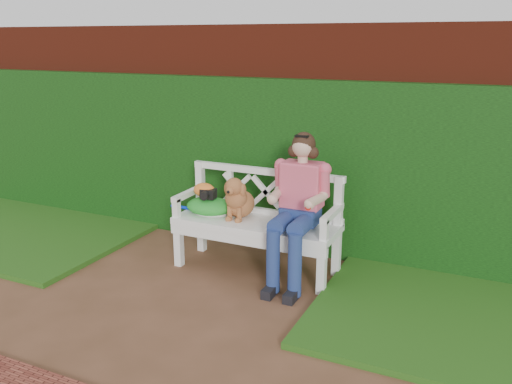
% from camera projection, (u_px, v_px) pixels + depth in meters
% --- Properties ---
extents(ground, '(60.00, 60.00, 0.00)m').
position_uv_depth(ground, '(157.00, 310.00, 4.27)').
color(ground, '#543521').
extents(brick_wall, '(10.00, 0.30, 2.20)m').
position_uv_depth(brick_wall, '(258.00, 135.00, 5.62)').
color(brick_wall, '#611D0F').
rests_on(brick_wall, ground).
extents(ivy_hedge, '(10.00, 0.18, 1.70)m').
position_uv_depth(ivy_hedge, '(249.00, 163.00, 5.50)').
color(ivy_hedge, '#195D14').
rests_on(ivy_hedge, ground).
extents(grass_left, '(2.60, 2.00, 0.05)m').
position_uv_depth(grass_left, '(25.00, 229.00, 6.02)').
color(grass_left, '#214E15').
rests_on(grass_left, ground).
extents(grass_right, '(2.60, 2.00, 0.05)m').
position_uv_depth(grass_right, '(491.00, 320.00, 4.07)').
color(grass_right, '#214E15').
rests_on(grass_right, ground).
extents(garden_bench, '(1.63, 0.74, 0.48)m').
position_uv_depth(garden_bench, '(256.00, 246.00, 4.95)').
color(garden_bench, white).
rests_on(garden_bench, ground).
extents(seated_woman, '(0.74, 0.84, 1.24)m').
position_uv_depth(seated_woman, '(300.00, 213.00, 4.66)').
color(seated_woman, red).
rests_on(seated_woman, ground).
extents(dog, '(0.29, 0.38, 0.40)m').
position_uv_depth(dog, '(239.00, 197.00, 4.92)').
color(dog, '#AD7F2A').
rests_on(dog, garden_bench).
extents(tennis_racket, '(0.65, 0.28, 0.03)m').
position_uv_depth(tennis_racket, '(209.00, 211.00, 5.10)').
color(tennis_racket, silver).
rests_on(tennis_racket, garden_bench).
extents(green_bag, '(0.54, 0.47, 0.15)m').
position_uv_depth(green_bag, '(209.00, 206.00, 5.07)').
color(green_bag, green).
rests_on(green_bag, garden_bench).
extents(camera_item, '(0.15, 0.12, 0.09)m').
position_uv_depth(camera_item, '(208.00, 194.00, 5.02)').
color(camera_item, black).
rests_on(camera_item, green_bag).
extents(baseball_glove, '(0.25, 0.23, 0.13)m').
position_uv_depth(baseball_glove, '(204.00, 190.00, 5.06)').
color(baseball_glove, orange).
rests_on(baseball_glove, green_bag).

